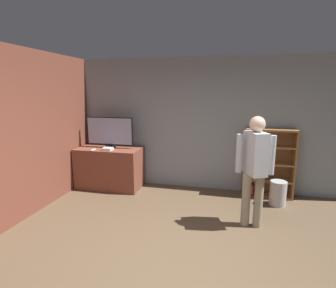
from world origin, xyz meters
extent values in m
plane|color=brown|center=(0.00, 0.00, 0.00)|extent=(14.00, 14.00, 0.00)
cube|color=gray|center=(0.00, 2.88, 1.35)|extent=(7.12, 0.06, 2.70)
cube|color=brown|center=(-2.59, 1.43, 1.35)|extent=(0.06, 4.45, 2.70)
cube|color=brown|center=(-1.87, 2.46, 0.43)|extent=(1.34, 0.70, 0.85)
cylinder|color=black|center=(-1.87, 2.53, 0.87)|extent=(0.22, 0.22, 0.03)
cylinder|color=black|center=(-1.87, 2.53, 0.91)|extent=(0.06, 0.06, 0.05)
cube|color=black|center=(-1.87, 2.53, 1.20)|extent=(1.02, 0.04, 0.58)
cube|color=#8C9EC6|center=(-1.87, 2.50, 1.20)|extent=(0.98, 0.01, 0.55)
cube|color=white|center=(-1.80, 2.27, 0.88)|extent=(0.19, 0.18, 0.05)
cube|color=white|center=(-2.10, 2.20, 0.86)|extent=(0.06, 0.14, 0.02)
cube|color=brown|center=(0.90, 2.69, 0.66)|extent=(0.04, 0.28, 1.33)
cube|color=brown|center=(1.79, 2.69, 0.66)|extent=(0.04, 0.28, 1.33)
cube|color=brown|center=(1.35, 2.83, 0.66)|extent=(0.93, 0.01, 1.33)
cube|color=brown|center=(1.35, 2.69, 0.02)|extent=(0.85, 0.28, 0.04)
cube|color=brown|center=(1.35, 2.69, 0.33)|extent=(0.85, 0.28, 0.04)
cube|color=brown|center=(1.35, 2.69, 0.66)|extent=(0.85, 0.28, 0.04)
cube|color=brown|center=(1.35, 2.69, 1.00)|extent=(0.85, 0.28, 0.04)
cube|color=brown|center=(1.35, 2.69, 1.31)|extent=(0.85, 0.28, 0.04)
cube|color=beige|center=(0.94, 2.68, 0.13)|extent=(0.04, 0.26, 0.22)
cube|color=gold|center=(0.98, 2.67, 0.12)|extent=(0.02, 0.23, 0.21)
cube|color=gold|center=(1.01, 2.66, 0.10)|extent=(0.02, 0.22, 0.16)
cube|color=red|center=(1.06, 2.66, 0.12)|extent=(0.04, 0.22, 0.20)
cube|color=beige|center=(0.94, 2.66, 0.48)|extent=(0.03, 0.22, 0.26)
cube|color=orange|center=(0.98, 2.66, 0.44)|extent=(0.04, 0.21, 0.18)
cube|color=#7A3889|center=(1.04, 2.68, 0.43)|extent=(0.04, 0.25, 0.17)
cube|color=gold|center=(1.10, 2.68, 0.46)|extent=(0.04, 0.25, 0.22)
cube|color=beige|center=(1.14, 2.68, 0.45)|extent=(0.02, 0.25, 0.19)
cube|color=#232328|center=(0.94, 2.66, 0.78)|extent=(0.03, 0.22, 0.20)
cube|color=gold|center=(0.97, 2.67, 0.78)|extent=(0.03, 0.23, 0.20)
cube|color=#5B8E99|center=(1.02, 2.67, 0.79)|extent=(0.02, 0.23, 0.22)
cube|color=red|center=(1.06, 2.68, 0.81)|extent=(0.03, 0.25, 0.25)
cube|color=gold|center=(0.93, 2.66, 1.11)|extent=(0.03, 0.20, 0.20)
cube|color=gold|center=(0.97, 2.67, 1.13)|extent=(0.04, 0.24, 0.24)
cube|color=gold|center=(1.03, 2.68, 1.15)|extent=(0.04, 0.25, 0.26)
cylinder|color=gray|center=(0.87, 1.41, 0.42)|extent=(0.13, 0.13, 0.83)
cylinder|color=gray|center=(1.05, 1.41, 0.42)|extent=(0.13, 0.13, 0.83)
cube|color=#B7BCC6|center=(0.96, 1.41, 1.14)|extent=(0.35, 0.45, 0.62)
sphere|color=beige|center=(0.96, 1.41, 1.57)|extent=(0.23, 0.23, 0.23)
cylinder|color=#B7BCC6|center=(1.19, 1.41, 1.13)|extent=(0.09, 0.09, 0.57)
cylinder|color=#B7BCC6|center=(0.74, 1.41, 1.13)|extent=(0.09, 0.09, 0.57)
cylinder|color=#B7B7BC|center=(1.48, 2.30, 0.22)|extent=(0.29, 0.29, 0.45)
camera|label=1|loc=(0.59, -2.48, 2.03)|focal=28.00mm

